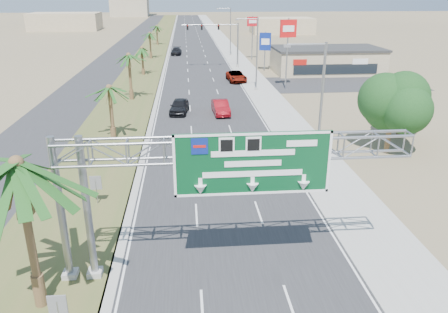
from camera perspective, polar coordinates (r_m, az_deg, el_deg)
road at (r=119.45m, az=-3.97°, el=14.37°), size 12.00×300.00×0.02m
sidewalk_right at (r=119.92m, az=0.23°, el=14.46°), size 4.00×300.00×0.10m
median_grass at (r=119.66m, az=-8.91°, el=14.22°), size 7.00×300.00×0.12m
opposing_road at (r=120.32m, az=-12.34°, el=14.01°), size 8.00×300.00×0.02m
sign_gantry at (r=20.03m, az=-0.82°, el=-0.53°), size 16.75×1.24×7.50m
palm_near at (r=19.12m, az=-25.48°, el=-0.92°), size 5.70×5.70×8.35m
palm_row_b at (r=42.15m, az=-14.77°, el=8.58°), size 3.99×3.99×5.95m
palm_row_c at (r=57.64m, az=-12.36°, el=12.70°), size 3.99×3.99×6.75m
palm_row_d at (r=75.55m, az=-10.69°, el=13.69°), size 3.99×3.99×5.45m
palm_row_e at (r=94.31m, az=-9.68°, el=15.53°), size 3.99×3.99×6.15m
palm_row_f at (r=119.21m, az=-8.79°, el=16.44°), size 3.99×3.99×5.75m
streetlight_near at (r=33.33m, az=12.15°, el=5.30°), size 3.27×0.44×10.00m
streetlight_mid at (r=62.06m, az=4.12°, el=12.76°), size 3.27×0.44×10.00m
streetlight_far at (r=97.55m, az=0.73°, el=15.74°), size 3.27×0.44×10.00m
signal_mast at (r=81.46m, az=0.35°, el=14.84°), size 10.28×0.71×8.00m
store_building at (r=79.39m, az=13.23°, el=12.08°), size 18.00×10.00×4.00m
oak_near at (r=39.80m, az=21.21°, el=6.61°), size 4.50×4.50×6.80m
oak_far at (r=44.77m, az=22.41°, el=6.96°), size 3.50×3.50×5.60m
median_signback_a at (r=19.65m, az=-20.86°, el=-18.06°), size 0.75×0.08×2.08m
median_signback_b at (r=29.84m, az=-16.39°, el=-3.58°), size 0.75×0.08×2.08m
building_distant_left at (r=174.28m, az=-20.00°, el=16.25°), size 24.00×14.00×6.00m
building_distant_right at (r=152.56m, az=7.56°, el=16.58°), size 20.00×12.00×5.00m
car_left_lane at (r=51.17m, az=-5.86°, el=6.54°), size 2.54×5.02×1.64m
car_mid_lane at (r=50.50m, az=-0.43°, el=6.44°), size 1.98×4.94×1.60m
car_right_lane at (r=69.49m, az=1.61°, el=10.41°), size 3.02×5.89×1.59m
car_far at (r=100.21m, az=-6.24°, el=13.50°), size 2.46×5.37×1.52m
pole_sign_red_near at (r=63.82m, az=8.37°, el=15.64°), size 2.41×0.75×9.84m
pole_sign_blue at (r=78.85m, az=5.39°, el=14.57°), size 2.00×0.89×6.78m
pole_sign_red_far at (r=91.61m, az=3.75°, el=16.74°), size 2.22×0.50×8.69m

